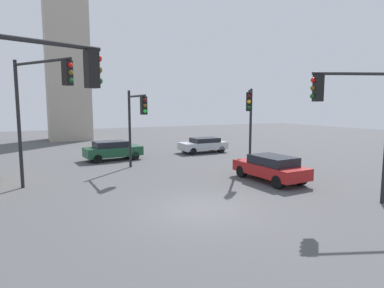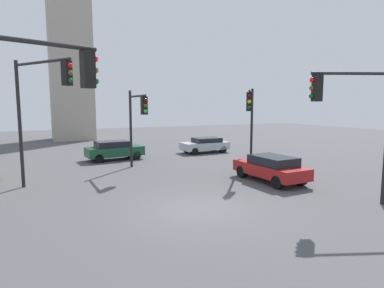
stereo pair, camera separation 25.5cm
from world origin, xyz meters
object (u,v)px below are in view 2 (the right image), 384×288
at_px(traffic_light_1, 40,97).
at_px(traffic_light_3, 251,112).
at_px(traffic_light_2, 30,101).
at_px(car_3, 271,168).
at_px(traffic_light_4, 354,108).
at_px(traffic_light_0, 137,115).
at_px(car_2, 205,145).
at_px(car_4, 114,150).

xyz_separation_m(traffic_light_1, traffic_light_3, (11.13, -0.31, -0.74)).
height_order(traffic_light_2, car_3, traffic_light_2).
xyz_separation_m(traffic_light_2, traffic_light_4, (11.04, -0.45, -0.20)).
distance_m(traffic_light_3, traffic_light_4, 7.03).
xyz_separation_m(traffic_light_1, traffic_light_4, (10.75, -7.32, -0.48)).
relative_size(traffic_light_2, traffic_light_4, 1.04).
xyz_separation_m(traffic_light_0, car_2, (7.21, 4.84, -2.69)).
height_order(traffic_light_0, car_4, traffic_light_0).
bearing_deg(traffic_light_2, traffic_light_0, 44.93).
bearing_deg(traffic_light_2, traffic_light_4, -17.87).
height_order(traffic_light_1, car_4, traffic_light_1).
xyz_separation_m(traffic_light_0, traffic_light_4, (5.56, -10.12, 0.45)).
bearing_deg(traffic_light_1, car_4, 114.79).
bearing_deg(traffic_light_0, traffic_light_1, -63.03).
relative_size(traffic_light_0, traffic_light_3, 0.97).
bearing_deg(traffic_light_0, car_3, 41.97).
bearing_deg(traffic_light_3, car_4, -101.25).
relative_size(traffic_light_0, car_3, 1.16).
bearing_deg(traffic_light_1, traffic_light_4, 23.36).
xyz_separation_m(traffic_light_2, traffic_light_3, (11.42, 6.56, -0.46)).
relative_size(car_2, car_3, 0.94).
bearing_deg(car_2, traffic_light_4, 83.95).
distance_m(traffic_light_2, car_4, 15.44).
distance_m(traffic_light_3, car_3, 3.86).
distance_m(car_3, car_4, 11.78).
bearing_deg(car_3, car_2, -11.72).
xyz_separation_m(traffic_light_3, car_3, (-0.56, -2.58, -2.82)).
relative_size(traffic_light_1, traffic_light_2, 1.06).
height_order(traffic_light_1, traffic_light_3, traffic_light_1).
relative_size(traffic_light_2, car_2, 1.43).
bearing_deg(traffic_light_4, car_2, -73.65).
bearing_deg(traffic_light_2, car_2, 33.28).
relative_size(traffic_light_2, car_4, 1.37).
bearing_deg(traffic_light_0, traffic_light_4, 27.36).
bearing_deg(traffic_light_2, car_3, 4.61).
bearing_deg(car_4, traffic_light_0, -89.30).
relative_size(traffic_light_4, car_3, 1.30).
bearing_deg(traffic_light_1, traffic_light_3, 56.03).
distance_m(traffic_light_4, car_4, 16.15).
bearing_deg(traffic_light_1, car_2, 89.25).
xyz_separation_m(traffic_light_2, car_3, (10.86, 3.98, -3.29)).
distance_m(traffic_light_1, car_4, 9.44).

